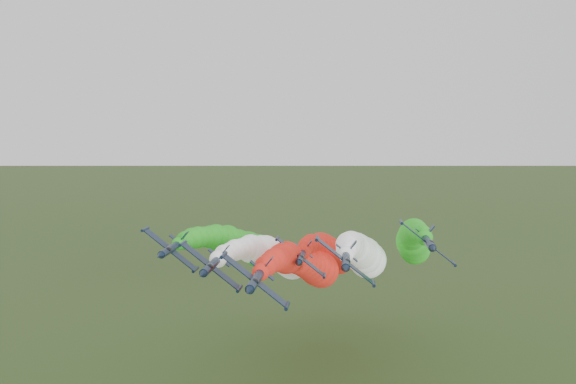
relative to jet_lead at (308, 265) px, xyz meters
name	(u,v)px	position (x,y,z in m)	size (l,w,h in m)	color
jet_lead	(308,265)	(0.00, 0.00, 0.00)	(14.93, 77.14, 22.89)	#101C31
jet_inner_left	(276,256)	(-8.21, 8.15, -0.14)	(14.95, 77.17, 22.92)	#101C31
jet_inner_right	(361,254)	(12.17, 12.39, 0.10)	(15.49, 77.70, 23.45)	#101C31
jet_outer_left	(245,246)	(-17.61, 18.06, 0.07)	(15.07, 77.28, 23.03)	#101C31
jet_outer_right	(413,241)	(25.34, 18.87, 2.15)	(14.78, 76.99, 22.74)	#101C31
jet_trail	(330,252)	(4.01, 29.24, -3.30)	(15.52, 77.73, 23.48)	#101C31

